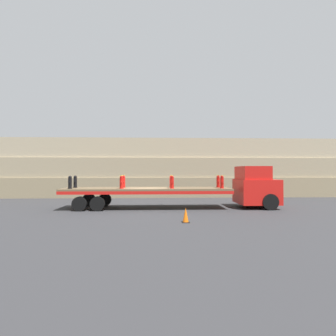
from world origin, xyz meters
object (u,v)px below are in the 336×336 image
object	(u,v)px
fire_hydrant_black_near_0	(70,182)
fire_hydrant_red_near_1	(121,182)
fire_hydrant_black_far_0	(75,182)
fire_hydrant_red_far_2	(171,182)
fire_hydrant_red_near_2	(172,182)
truck_cab	(257,187)
flatbed_trailer	(136,192)
traffic_cone	(186,215)
fire_hydrant_red_far_1	(124,182)
fire_hydrant_red_far_3	(218,181)
fire_hydrant_red_near_3	(222,182)

from	to	relation	value
fire_hydrant_black_near_0	fire_hydrant_red_near_1	bearing A→B (deg)	0.00
fire_hydrant_black_far_0	fire_hydrant_red_far_2	size ratio (longest dim) A/B	1.00
fire_hydrant_red_near_2	fire_hydrant_red_near_1	bearing A→B (deg)	180.00
truck_cab	flatbed_trailer	size ratio (longest dim) A/B	0.25
fire_hydrant_red_far_2	traffic_cone	bearing A→B (deg)	-85.61
truck_cab	fire_hydrant_red_near_2	bearing A→B (deg)	-174.74
fire_hydrant_black_near_0	traffic_cone	world-z (taller)	fire_hydrant_black_near_0
truck_cab	fire_hydrant_red_near_2	world-z (taller)	truck_cab
fire_hydrant_black_far_0	fire_hydrant_red_near_2	xyz separation A→B (m)	(6.51, -1.06, 0.00)
fire_hydrant_black_far_0	fire_hydrant_red_near_2	bearing A→B (deg)	-9.26
fire_hydrant_red_near_1	traffic_cone	size ratio (longest dim) A/B	1.14
truck_cab	fire_hydrant_black_near_0	bearing A→B (deg)	-177.52
truck_cab	flatbed_trailer	distance (m)	8.16
truck_cab	fire_hydrant_red_near_1	bearing A→B (deg)	-176.63
truck_cab	fire_hydrant_red_far_1	xyz separation A→B (m)	(-9.03, 0.53, 0.36)
fire_hydrant_red_far_2	traffic_cone	xyz separation A→B (m)	(0.41, -5.40, -1.39)
fire_hydrant_black_near_0	fire_hydrant_red_far_3	size ratio (longest dim) A/B	1.00
fire_hydrant_red_near_1	fire_hydrant_red_far_1	world-z (taller)	same
fire_hydrant_black_far_0	traffic_cone	world-z (taller)	fire_hydrant_black_far_0
fire_hydrant_red_near_2	fire_hydrant_red_far_2	distance (m)	1.06
fire_hydrant_red_near_1	fire_hydrant_red_far_3	bearing A→B (deg)	9.26
fire_hydrant_black_near_0	fire_hydrant_red_far_2	distance (m)	6.60
fire_hydrant_black_near_0	fire_hydrant_red_far_2	size ratio (longest dim) A/B	1.00
fire_hydrant_black_near_0	traffic_cone	xyz separation A→B (m)	(6.93, -4.34, -1.39)
flatbed_trailer	fire_hydrant_red_far_1	size ratio (longest dim) A/B	13.25
fire_hydrant_black_far_0	traffic_cone	distance (m)	8.89
fire_hydrant_red_far_1	traffic_cone	xyz separation A→B (m)	(3.67, -5.40, -1.39)
fire_hydrant_black_far_0	fire_hydrant_red_near_3	xyz separation A→B (m)	(9.77, -1.06, 0.00)
flatbed_trailer	fire_hydrant_red_far_3	xyz separation A→B (m)	(5.64, 0.53, 0.65)
fire_hydrant_red_near_2	fire_hydrant_red_near_3	size ratio (longest dim) A/B	1.00
fire_hydrant_red_near_3	fire_hydrant_black_far_0	bearing A→B (deg)	173.79
truck_cab	flatbed_trailer	bearing A→B (deg)	180.00
fire_hydrant_black_near_0	fire_hydrant_red_near_3	world-z (taller)	same
fire_hydrant_red_near_1	fire_hydrant_red_near_2	bearing A→B (deg)	0.00
fire_hydrant_red_far_3	traffic_cone	size ratio (longest dim) A/B	1.14
fire_hydrant_red_far_1	truck_cab	bearing A→B (deg)	-3.37
fire_hydrant_red_far_1	fire_hydrant_red_far_3	distance (m)	6.51
fire_hydrant_red_near_2	truck_cab	bearing A→B (deg)	5.26
flatbed_trailer	fire_hydrant_red_far_2	distance (m)	2.52
flatbed_trailer	fire_hydrant_red_near_2	distance (m)	2.52
fire_hydrant_black_far_0	fire_hydrant_red_far_2	bearing A→B (deg)	0.00
flatbed_trailer	fire_hydrant_black_far_0	world-z (taller)	fire_hydrant_black_far_0
fire_hydrant_black_near_0	fire_hydrant_red_far_2	world-z (taller)	same
fire_hydrant_red_near_2	flatbed_trailer	bearing A→B (deg)	167.42
fire_hydrant_black_far_0	traffic_cone	xyz separation A→B (m)	(6.93, -5.40, -1.39)
fire_hydrant_black_far_0	fire_hydrant_red_near_2	world-z (taller)	same
fire_hydrant_red_far_1	fire_hydrant_red_far_2	distance (m)	3.26
fire_hydrant_red_near_2	fire_hydrant_red_near_3	xyz separation A→B (m)	(3.26, 0.00, 0.00)
flatbed_trailer	fire_hydrant_black_far_0	size ratio (longest dim) A/B	13.25
fire_hydrant_red_near_2	traffic_cone	bearing A→B (deg)	-84.54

